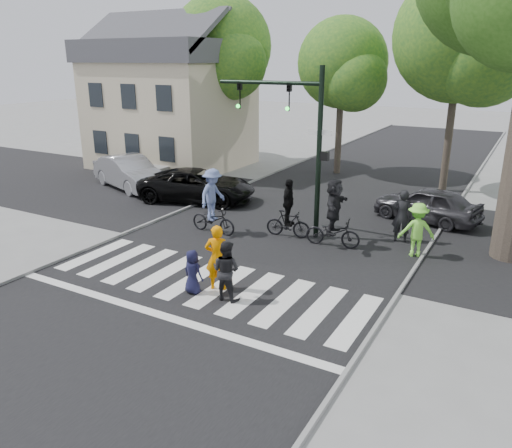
# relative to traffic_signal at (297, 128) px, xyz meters

# --- Properties ---
(ground) EXTENTS (120.00, 120.00, 0.00)m
(ground) POSITION_rel_traffic_signal_xyz_m (-0.35, -6.20, -3.90)
(ground) COLOR gray
(ground) RESTS_ON ground
(road_stem) EXTENTS (10.00, 70.00, 0.01)m
(road_stem) POSITION_rel_traffic_signal_xyz_m (-0.35, -1.20, -3.90)
(road_stem) COLOR black
(road_stem) RESTS_ON ground
(road_cross) EXTENTS (70.00, 10.00, 0.01)m
(road_cross) POSITION_rel_traffic_signal_xyz_m (-0.35, 1.80, -3.89)
(road_cross) COLOR black
(road_cross) RESTS_ON ground
(curb_left) EXTENTS (0.10, 70.00, 0.10)m
(curb_left) POSITION_rel_traffic_signal_xyz_m (-5.40, -1.20, -3.85)
(curb_left) COLOR gray
(curb_left) RESTS_ON ground
(curb_right) EXTENTS (0.10, 70.00, 0.10)m
(curb_right) POSITION_rel_traffic_signal_xyz_m (4.70, -1.20, -3.85)
(curb_right) COLOR gray
(curb_right) RESTS_ON ground
(crosswalk) EXTENTS (10.00, 3.85, 0.01)m
(crosswalk) POSITION_rel_traffic_signal_xyz_m (-0.35, -5.54, -3.89)
(crosswalk) COLOR silver
(crosswalk) RESTS_ON ground
(traffic_signal) EXTENTS (4.45, 0.29, 6.00)m
(traffic_signal) POSITION_rel_traffic_signal_xyz_m (0.00, 0.00, 0.00)
(traffic_signal) COLOR black
(traffic_signal) RESTS_ON ground
(bg_tree_0) EXTENTS (5.46, 5.20, 8.97)m
(bg_tree_0) POSITION_rel_traffic_signal_xyz_m (-14.09, 9.80, 2.24)
(bg_tree_0) COLOR brown
(bg_tree_0) RESTS_ON ground
(bg_tree_1) EXTENTS (6.09, 5.80, 9.80)m
(bg_tree_1) POSITION_rel_traffic_signal_xyz_m (-9.06, 9.28, 2.75)
(bg_tree_1) COLOR brown
(bg_tree_1) RESTS_ON ground
(bg_tree_2) EXTENTS (5.04, 4.80, 8.40)m
(bg_tree_2) POSITION_rel_traffic_signal_xyz_m (-2.11, 10.42, 1.88)
(bg_tree_2) COLOR brown
(bg_tree_2) RESTS_ON ground
(bg_tree_3) EXTENTS (6.30, 6.00, 10.20)m
(bg_tree_3) POSITION_rel_traffic_signal_xyz_m (3.95, 9.07, 3.04)
(bg_tree_3) COLOR brown
(bg_tree_3) RESTS_ON ground
(house) EXTENTS (8.40, 8.10, 8.82)m
(house) POSITION_rel_traffic_signal_xyz_m (-11.85, 7.78, -0.10)
(house) COLOR beige
(house) RESTS_ON ground
(pedestrian_woman) EXTENTS (0.82, 0.70, 1.89)m
(pedestrian_woman) POSITION_rel_traffic_signal_xyz_m (0.15, -5.39, -2.95)
(pedestrian_woman) COLOR orange
(pedestrian_woman) RESTS_ON ground
(pedestrian_child) EXTENTS (0.66, 0.47, 1.26)m
(pedestrian_child) POSITION_rel_traffic_signal_xyz_m (-0.31, -5.93, -3.27)
(pedestrian_child) COLOR #161634
(pedestrian_child) RESTS_ON ground
(pedestrian_adult) EXTENTS (0.81, 0.63, 1.67)m
(pedestrian_adult) POSITION_rel_traffic_signal_xyz_m (0.70, -5.79, -3.07)
(pedestrian_adult) COLOR black
(pedestrian_adult) RESTS_ON ground
(cyclist_left) EXTENTS (1.95, 1.28, 2.43)m
(cyclist_left) POSITION_rel_traffic_signal_xyz_m (-2.66, -1.46, -2.85)
(cyclist_left) COLOR black
(cyclist_left) RESTS_ON ground
(cyclist_mid) EXTENTS (1.70, 1.05, 2.15)m
(cyclist_mid) POSITION_rel_traffic_signal_xyz_m (-0.05, -0.48, -3.02)
(cyclist_mid) COLOR black
(cyclist_mid) RESTS_ON ground
(cyclist_right) EXTENTS (1.96, 1.82, 2.40)m
(cyclist_right) POSITION_rel_traffic_signal_xyz_m (1.72, -0.60, -2.83)
(cyclist_right) COLOR black
(cyclist_right) RESTS_ON ground
(car_suv) EXTENTS (5.69, 3.70, 1.46)m
(car_suv) POSITION_rel_traffic_signal_xyz_m (-5.78, 1.84, -3.17)
(car_suv) COLOR black
(car_suv) RESTS_ON ground
(car_silver) EXTENTS (5.20, 3.27, 1.62)m
(car_silver) POSITION_rel_traffic_signal_xyz_m (-10.13, 2.12, -3.09)
(car_silver) COLOR #A4A5A9
(car_silver) RESTS_ON ground
(car_grey) EXTENTS (4.40, 2.50, 1.41)m
(car_grey) POSITION_rel_traffic_signal_xyz_m (3.95, 3.90, -3.19)
(car_grey) COLOR #313034
(car_grey) RESTS_ON ground
(bystander_hivis) EXTENTS (1.34, 1.07, 1.80)m
(bystander_hivis) POSITION_rel_traffic_signal_xyz_m (4.42, -0.11, -3.00)
(bystander_hivis) COLOR #89FD47
(bystander_hivis) RESTS_ON ground
(bystander_dark) EXTENTS (0.77, 0.58, 1.91)m
(bystander_dark) POSITION_rel_traffic_signal_xyz_m (3.65, 1.02, -2.95)
(bystander_dark) COLOR black
(bystander_dark) RESTS_ON ground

